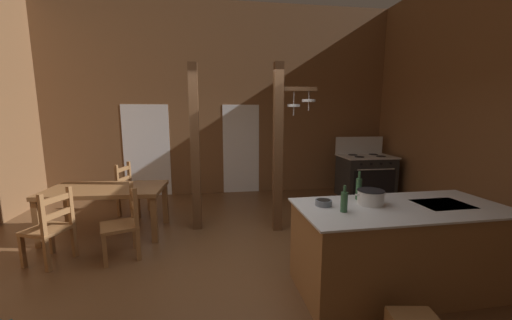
# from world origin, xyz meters

# --- Properties ---
(ground_plane) EXTENTS (8.49, 7.78, 0.10)m
(ground_plane) POSITION_xyz_m (0.00, 0.00, -0.05)
(ground_plane) COLOR brown
(wall_back) EXTENTS (8.49, 0.14, 4.27)m
(wall_back) POSITION_xyz_m (0.00, 3.56, 2.13)
(wall_back) COLOR brown
(wall_back) RESTS_ON ground_plane
(glazed_door_back_left) EXTENTS (1.00, 0.01, 2.05)m
(glazed_door_back_left) POSITION_xyz_m (-1.73, 3.49, 1.02)
(glazed_door_back_left) COLOR white
(glazed_door_back_left) RESTS_ON ground_plane
(glazed_panel_back_right) EXTENTS (0.84, 0.01, 2.05)m
(glazed_panel_back_right) POSITION_xyz_m (0.38, 3.49, 1.02)
(glazed_panel_back_right) COLOR white
(glazed_panel_back_right) RESTS_ON ground_plane
(kitchen_island) EXTENTS (2.18, 1.01, 0.92)m
(kitchen_island) POSITION_xyz_m (1.64, -0.64, 0.46)
(kitchen_island) COLOR brown
(kitchen_island) RESTS_ON ground_plane
(stove_range) EXTENTS (1.14, 0.82, 1.32)m
(stove_range) POSITION_xyz_m (3.09, 2.69, 0.48)
(stove_range) COLOR #262626
(stove_range) RESTS_ON ground_plane
(support_post_with_pot_rack) EXTENTS (0.66, 0.22, 2.62)m
(support_post_with_pot_rack) POSITION_xyz_m (0.76, 1.13, 1.40)
(support_post_with_pot_rack) COLOR brown
(support_post_with_pot_rack) RESTS_ON ground_plane
(support_post_center) EXTENTS (0.14, 0.14, 2.62)m
(support_post_center) POSITION_xyz_m (-0.55, 1.37, 1.31)
(support_post_center) COLOR brown
(support_post_center) RESTS_ON ground_plane
(dining_table) EXTENTS (1.74, 0.98, 0.74)m
(dining_table) POSITION_xyz_m (-1.90, 1.34, 0.65)
(dining_table) COLOR brown
(dining_table) RESTS_ON ground_plane
(ladderback_chair_near_window) EXTENTS (0.55, 0.55, 0.95)m
(ladderback_chair_near_window) POSITION_xyz_m (-1.80, 2.29, 0.45)
(ladderback_chair_near_window) COLOR olive
(ladderback_chair_near_window) RESTS_ON ground_plane
(ladderback_chair_by_post) EXTENTS (0.57, 0.57, 0.95)m
(ladderback_chair_by_post) POSITION_xyz_m (-1.44, 0.53, 0.45)
(ladderback_chair_by_post) COLOR olive
(ladderback_chair_by_post) RESTS_ON ground_plane
(ladderback_chair_at_table_end) EXTENTS (0.58, 0.58, 0.95)m
(ladderback_chair_at_table_end) POSITION_xyz_m (-2.29, 0.50, 0.45)
(ladderback_chair_at_table_end) COLOR olive
(ladderback_chair_at_table_end) RESTS_ON ground_plane
(stockpot_on_counter) EXTENTS (0.34, 0.28, 0.15)m
(stockpot_on_counter) POSITION_xyz_m (1.35, -0.53, 1.00)
(stockpot_on_counter) COLOR silver
(stockpot_on_counter) RESTS_ON kitchen_island
(mixing_bowl_on_counter) EXTENTS (0.17, 0.17, 0.06)m
(mixing_bowl_on_counter) POSITION_xyz_m (0.85, -0.50, 0.95)
(mixing_bowl_on_counter) COLOR slate
(mixing_bowl_on_counter) RESTS_ON kitchen_island
(bottle_tall_on_counter) EXTENTS (0.06, 0.06, 0.32)m
(bottle_tall_on_counter) POSITION_xyz_m (1.31, -0.35, 1.05)
(bottle_tall_on_counter) COLOR #2D5638
(bottle_tall_on_counter) RESTS_ON kitchen_island
(bottle_short_on_counter) EXTENTS (0.07, 0.07, 0.26)m
(bottle_short_on_counter) POSITION_xyz_m (0.97, -0.72, 1.02)
(bottle_short_on_counter) COLOR #2D5638
(bottle_short_on_counter) RESTS_ON kitchen_island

